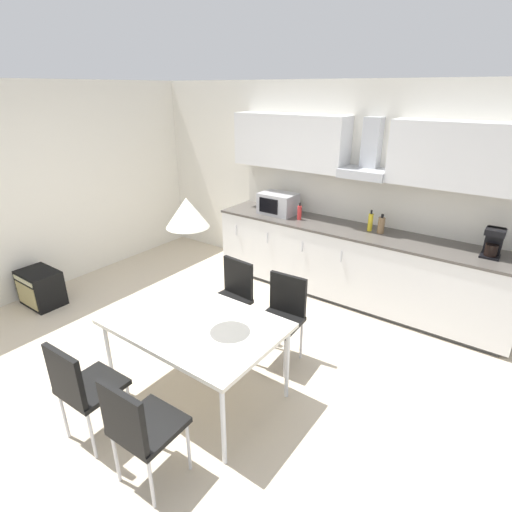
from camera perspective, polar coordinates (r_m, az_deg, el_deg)
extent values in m
cube|color=beige|center=(4.08, -9.73, -15.41)|extent=(8.07, 7.70, 0.02)
cube|color=silver|center=(5.47, 9.35, 9.95)|extent=(6.45, 0.10, 2.60)
cube|color=silver|center=(5.69, -30.69, 7.56)|extent=(0.10, 6.16, 2.60)
cube|color=#333333|center=(5.33, 13.04, -5.39)|extent=(3.52, 0.60, 0.05)
cube|color=silver|center=(5.14, 13.48, -1.02)|extent=(3.67, 0.65, 0.84)
cube|color=#4C4742|center=(4.98, 13.93, 3.56)|extent=(3.69, 0.67, 0.03)
cube|color=silver|center=(5.53, -2.85, 3.69)|extent=(0.01, 0.01, 0.14)
cube|color=silver|center=(5.23, 1.64, 2.58)|extent=(0.01, 0.01, 0.14)
cube|color=silver|center=(4.98, 6.62, 1.33)|extent=(0.01, 0.01, 0.14)
cube|color=silver|center=(4.76, 12.08, -0.06)|extent=(0.01, 0.01, 0.14)
cube|color=silver|center=(5.17, 15.63, 7.66)|extent=(3.67, 0.02, 0.58)
cube|color=silver|center=(5.37, 4.86, 16.03)|extent=(1.56, 0.34, 0.67)
cube|color=silver|center=(4.64, 28.19, 12.40)|extent=(1.56, 0.34, 0.67)
cube|color=#B7BABF|center=(4.93, 15.32, 11.35)|extent=(0.55, 0.40, 0.10)
cube|color=#B7BABF|center=(4.99, 16.18, 15.00)|extent=(0.20, 0.16, 0.62)
cube|color=#ADADB2|center=(5.42, 3.18, 7.50)|extent=(0.48, 0.34, 0.28)
cube|color=black|center=(5.30, 1.77, 7.17)|extent=(0.29, 0.01, 0.20)
cube|color=black|center=(4.67, 30.41, 0.00)|extent=(0.18, 0.18, 0.02)
cylinder|color=black|center=(4.64, 30.56, 0.75)|extent=(0.12, 0.12, 0.12)
cube|color=black|center=(4.68, 30.84, 1.81)|extent=(0.16, 0.08, 0.30)
cube|color=black|center=(4.58, 31.04, 2.95)|extent=(0.18, 0.16, 0.06)
cylinder|color=yellow|center=(4.94, 16.01, 4.65)|extent=(0.06, 0.06, 0.21)
cylinder|color=black|center=(4.90, 16.17, 6.06)|extent=(0.02, 0.02, 0.05)
cylinder|color=red|center=(5.20, 6.23, 6.16)|extent=(0.06, 0.06, 0.18)
cylinder|color=black|center=(5.17, 6.28, 7.34)|extent=(0.02, 0.02, 0.04)
cylinder|color=brown|center=(4.90, 17.45, 4.20)|extent=(0.08, 0.08, 0.19)
cylinder|color=black|center=(4.86, 17.61, 5.48)|extent=(0.03, 0.03, 0.04)
cube|color=silver|center=(3.35, -8.74, -9.50)|extent=(1.41, 0.95, 0.04)
cylinder|color=silver|center=(3.78, -20.20, -13.38)|extent=(0.04, 0.04, 0.70)
cylinder|color=silver|center=(3.00, -4.69, -23.00)|extent=(0.04, 0.04, 0.70)
cylinder|color=silver|center=(4.19, -10.84, -8.40)|extent=(0.04, 0.04, 0.70)
cylinder|color=silver|center=(3.50, 4.49, -15.04)|extent=(0.04, 0.04, 0.70)
cube|color=black|center=(3.35, -22.30, -16.86)|extent=(0.41, 0.41, 0.04)
cube|color=black|center=(3.15, -25.65, -15.22)|extent=(0.38, 0.05, 0.40)
cylinder|color=silver|center=(3.68, -21.07, -17.34)|extent=(0.02, 0.02, 0.43)
cylinder|color=silver|center=(3.46, -17.55, -19.79)|extent=(0.02, 0.02, 0.43)
cylinder|color=silver|center=(3.56, -25.71, -19.81)|extent=(0.02, 0.02, 0.43)
cylinder|color=silver|center=(3.33, -22.39, -22.62)|extent=(0.02, 0.02, 0.43)
cube|color=black|center=(2.94, -15.00, -22.38)|extent=(0.42, 0.42, 0.04)
cube|color=black|center=(2.71, -18.51, -21.05)|extent=(0.38, 0.05, 0.40)
cylinder|color=silver|center=(3.27, -14.34, -22.32)|extent=(0.02, 0.02, 0.43)
cylinder|color=silver|center=(3.09, -9.61, -25.20)|extent=(0.02, 0.02, 0.43)
cylinder|color=silver|center=(3.14, -19.36, -25.53)|extent=(0.02, 0.02, 0.43)
cylinder|color=silver|center=(2.95, -14.72, -28.92)|extent=(0.02, 0.02, 0.43)
cube|color=black|center=(3.84, 3.20, -9.41)|extent=(0.43, 0.43, 0.04)
cube|color=black|center=(3.86, 4.59, -5.43)|extent=(0.38, 0.06, 0.40)
cylinder|color=silver|center=(3.78, 4.13, -14.32)|extent=(0.02, 0.02, 0.43)
cylinder|color=silver|center=(3.92, -0.35, -12.74)|extent=(0.02, 0.02, 0.43)
cylinder|color=silver|center=(4.03, 6.49, -11.79)|extent=(0.02, 0.02, 0.43)
cylinder|color=silver|center=(4.16, 2.22, -10.42)|extent=(0.02, 0.02, 0.43)
cube|color=black|center=(4.16, -4.20, -6.64)|extent=(0.43, 0.43, 0.04)
cube|color=black|center=(4.17, -2.55, -3.10)|extent=(0.38, 0.07, 0.40)
cylinder|color=silver|center=(4.08, -4.06, -11.18)|extent=(0.02, 0.02, 0.43)
cylinder|color=silver|center=(4.29, -7.36, -9.46)|extent=(0.02, 0.02, 0.43)
cylinder|color=silver|center=(4.29, -0.85, -9.26)|extent=(0.02, 0.02, 0.43)
cylinder|color=silver|center=(4.49, -4.14, -7.74)|extent=(0.02, 0.02, 0.43)
cube|color=black|center=(5.61, -28.37, -4.00)|extent=(0.52, 0.36, 0.44)
cube|color=tan|center=(5.56, -29.96, -4.95)|extent=(0.44, 0.01, 0.29)
cube|color=beige|center=(5.48, -30.37, -3.11)|extent=(0.44, 0.01, 0.05)
cone|color=silver|center=(2.96, -9.84, 6.15)|extent=(0.32, 0.32, 0.22)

